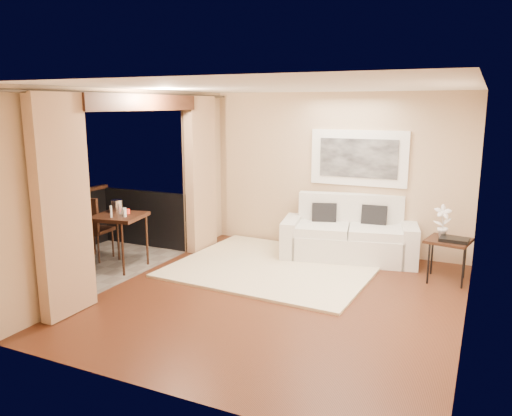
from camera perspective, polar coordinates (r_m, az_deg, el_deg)
The scene contains 18 objects.
floor at distance 6.69m, azimuth 2.69°, elevation -10.14°, with size 5.00×5.00×0.00m, color #532A18.
room_shell at distance 7.28m, azimuth -13.13°, elevation 11.67°, with size 5.00×6.40×5.00m.
balcony at distance 8.38m, azimuth -18.75°, elevation -4.92°, with size 1.81×2.60×1.17m.
curtains at distance 7.36m, azimuth -12.58°, elevation 2.43°, with size 0.16×4.80×2.64m.
artwork at distance 8.48m, azimuth 11.64°, elevation 5.61°, with size 1.62×0.07×0.92m.
rug at distance 7.82m, azimuth 2.18°, elevation -6.69°, with size 2.96×2.58×0.04m, color #F0E6C1.
sofa at distance 8.36m, azimuth 10.58°, elevation -3.21°, with size 2.28×1.34×1.03m.
side_table at distance 7.60m, azimuth 21.13°, elevation -3.78°, with size 0.66×0.66×0.62m.
tray at distance 7.49m, azimuth 21.72°, elevation -3.38°, with size 0.38×0.28×0.05m, color black.
orchid at distance 7.64m, azimuth 20.55°, elevation -1.40°, with size 0.25×0.17×0.47m, color white.
bistro_table at distance 7.93m, azimuth -15.39°, elevation -1.32°, with size 0.83×0.83×0.84m.
balcony_chair_far at distance 8.43m, azimuth -18.39°, elevation -1.72°, with size 0.49×0.49×1.06m.
balcony_chair_near at distance 8.00m, azimuth -22.39°, elevation -2.84°, with size 0.57×0.57×1.03m.
ice_bucket at distance 8.06m, azimuth -15.59°, elevation 0.20°, with size 0.18×0.18×0.20m, color silver.
candle at distance 7.95m, azimuth -14.42°, elevation -0.37°, with size 0.06×0.06×0.07m, color red.
vase at distance 7.74m, azimuth -16.25°, elevation -0.39°, with size 0.04×0.04×0.18m, color white.
glass_a at distance 7.74m, azimuth -14.79°, elevation -0.53°, with size 0.06×0.06×0.12m, color white.
glass_b at distance 7.81m, azimuth -14.79°, elevation -0.41°, with size 0.06×0.06×0.12m, color silver.
Camera 1 is at (2.35, -5.74, 2.49)m, focal length 35.00 mm.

